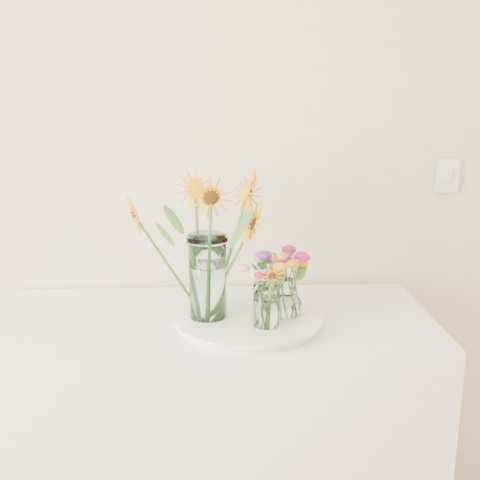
% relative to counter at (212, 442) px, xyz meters
% --- Properties ---
extents(counter, '(1.40, 0.60, 0.90)m').
position_rel_counter_xyz_m(counter, '(0.00, 0.00, 0.00)').
color(counter, white).
rests_on(counter, ground_plane).
extents(tray, '(0.43, 0.43, 0.02)m').
position_rel_counter_xyz_m(tray, '(0.11, -0.07, 0.46)').
color(tray, white).
rests_on(tray, counter).
extents(mason_jar, '(0.14, 0.14, 0.26)m').
position_rel_counter_xyz_m(mason_jar, '(-0.01, -0.07, 0.61)').
color(mason_jar, '#C5F7F3').
rests_on(mason_jar, tray).
extents(sunflower_bouquet, '(0.72, 0.72, 0.45)m').
position_rel_counter_xyz_m(sunflower_bouquet, '(-0.01, -0.07, 0.70)').
color(sunflower_bouquet, '#FFA605').
rests_on(sunflower_bouquet, tray).
extents(small_vase_a, '(0.08, 0.08, 0.13)m').
position_rel_counter_xyz_m(small_vase_a, '(0.16, -0.15, 0.54)').
color(small_vase_a, white).
rests_on(small_vase_a, tray).
extents(wildflower_posy_a, '(0.19, 0.19, 0.22)m').
position_rel_counter_xyz_m(wildflower_posy_a, '(0.16, -0.15, 0.59)').
color(wildflower_posy_a, orange).
rests_on(wildflower_posy_a, tray).
extents(small_vase_b, '(0.10, 0.10, 0.12)m').
position_rel_counter_xyz_m(small_vase_b, '(0.24, -0.08, 0.54)').
color(small_vase_b, white).
rests_on(small_vase_b, tray).
extents(wildflower_posy_b, '(0.19, 0.19, 0.21)m').
position_rel_counter_xyz_m(wildflower_posy_b, '(0.24, -0.08, 0.58)').
color(wildflower_posy_b, orange).
rests_on(wildflower_posy_b, tray).
extents(small_vase_c, '(0.07, 0.07, 0.11)m').
position_rel_counter_xyz_m(small_vase_c, '(0.20, 0.01, 0.53)').
color(small_vase_c, white).
rests_on(small_vase_c, tray).
extents(wildflower_posy_c, '(0.18, 0.18, 0.20)m').
position_rel_counter_xyz_m(wildflower_posy_c, '(0.20, 0.01, 0.58)').
color(wildflower_posy_c, orange).
rests_on(wildflower_posy_c, tray).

